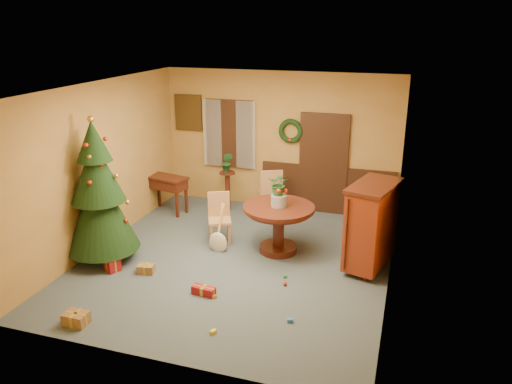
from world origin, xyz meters
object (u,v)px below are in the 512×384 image
at_px(dining_table, 279,220).
at_px(writing_desk, 167,185).
at_px(christmas_tree, 99,194).
at_px(sideboard, 371,224).
at_px(chair_near, 219,216).

height_order(dining_table, writing_desk, dining_table).
height_order(christmas_tree, sideboard, christmas_tree).
height_order(dining_table, sideboard, sideboard).
bearing_deg(dining_table, writing_desk, 157.24).
bearing_deg(christmas_tree, writing_desk, 90.00).
bearing_deg(chair_near, dining_table, -5.08).
height_order(writing_desk, sideboard, sideboard).
distance_m(dining_table, sideboard, 1.59).
relative_size(dining_table, chair_near, 1.34).
distance_m(chair_near, sideboard, 2.74).
bearing_deg(dining_table, chair_near, 174.92).
bearing_deg(sideboard, christmas_tree, -166.27).
relative_size(dining_table, christmas_tree, 0.50).
relative_size(christmas_tree, writing_desk, 2.60).
height_order(dining_table, christmas_tree, christmas_tree).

